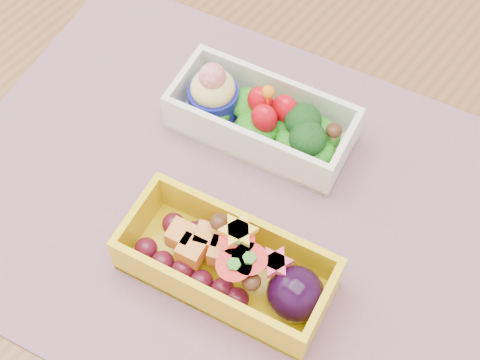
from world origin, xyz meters
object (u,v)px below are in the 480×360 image
Objects in this scene: table at (256,252)px; bento_yellow at (231,265)px; placemat at (230,203)px; bento_white at (261,118)px.

table is 6.69× the size of bento_yellow.
bento_white is (-0.02, 0.07, 0.02)m from placemat.
bento_yellow is (0.05, -0.05, 0.03)m from placemat.
bento_yellow is (0.03, -0.07, 0.13)m from table.
bento_yellow is at bearing -69.44° from table.
bento_white is 0.97× the size of bento_yellow.
placemat is at bearing 119.24° from bento_yellow.
placemat is at bearing -83.38° from bento_white.
table is at bearing 41.08° from placemat.
placemat is 2.71× the size of bento_yellow.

